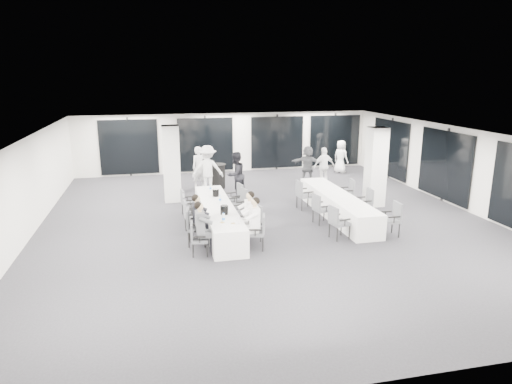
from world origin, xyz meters
TOP-DOWN VIEW (x-y plane):
  - room at (0.89, 1.11)m, footprint 14.04×16.04m
  - column_left at (-2.80, 3.20)m, footprint 0.60×0.60m
  - column_right at (4.20, 1.00)m, footprint 0.60×0.60m
  - banquet_table_main at (-1.61, -0.34)m, footprint 0.90×5.00m
  - banquet_table_side at (2.40, 0.06)m, footprint 0.90×5.00m
  - cocktail_table at (-0.90, 4.79)m, footprint 0.72×0.72m
  - chair_main_left_near at (-2.44, -2.28)m, footprint 0.48×0.52m
  - chair_main_left_second at (-2.45, -1.54)m, footprint 0.59×0.63m
  - chair_main_left_mid at (-2.45, -0.54)m, footprint 0.53×0.58m
  - chair_main_left_fourth at (-2.45, 0.16)m, footprint 0.52×0.57m
  - chair_main_left_far at (-2.44, 1.22)m, footprint 0.50×0.54m
  - chair_main_right_near at (-0.78, -2.22)m, footprint 0.58×0.61m
  - chair_main_right_second at (-0.78, -1.52)m, footprint 0.62×0.65m
  - chair_main_right_mid at (-0.78, -0.48)m, footprint 0.63×0.66m
  - chair_main_right_fourth at (-0.78, 0.42)m, footprint 0.62×0.65m
  - chair_main_right_far at (-0.78, 1.13)m, footprint 0.60×0.63m
  - chair_side_left_near at (1.57, -1.96)m, footprint 0.57×0.61m
  - chair_side_left_mid at (1.57, -0.56)m, footprint 0.56×0.60m
  - chair_side_left_far at (1.56, 1.10)m, footprint 0.56×0.61m
  - chair_side_right_near at (3.24, -2.05)m, footprint 0.52×0.58m
  - chair_side_right_mid at (3.24, -0.31)m, footprint 0.52×0.57m
  - chair_side_right_far at (3.24, 1.08)m, footprint 0.55×0.59m
  - seated_guest_a at (-2.28, -2.29)m, footprint 0.50×0.38m
  - seated_guest_b at (-2.28, -1.55)m, footprint 0.50×0.38m
  - seated_guest_c at (-0.95, -2.20)m, footprint 0.50×0.38m
  - seated_guest_d at (-0.95, -1.55)m, footprint 0.50×0.38m
  - standing_guest_a at (-1.62, 4.95)m, footprint 0.84×0.74m
  - standing_guest_b at (-0.42, 3.20)m, footprint 1.11×1.05m
  - standing_guest_c at (-1.36, 4.23)m, footprint 1.45×0.87m
  - standing_guest_d at (3.57, 4.35)m, footprint 1.13×0.71m
  - standing_guest_e at (5.25, 6.52)m, footprint 0.88×0.99m
  - standing_guest_f at (3.11, 5.12)m, footprint 1.75×1.28m
  - standing_guest_g at (-2.64, 4.35)m, footprint 0.79×0.80m
  - ice_bucket_near at (-1.56, -1.29)m, footprint 0.23×0.23m
  - ice_bucket_far at (-1.53, 0.69)m, footprint 0.21×0.21m
  - water_bottle_a at (-1.69, -2.01)m, footprint 0.08×0.08m
  - water_bottle_b at (-1.50, -0.04)m, footprint 0.07×0.07m
  - water_bottle_c at (-1.60, 1.50)m, footprint 0.06×0.06m
  - plate_a at (-1.73, -2.07)m, footprint 0.20×0.20m
  - plate_b at (-1.47, -2.20)m, footprint 0.19×0.19m
  - plate_c at (-1.50, -0.77)m, footprint 0.19×0.19m
  - wine_glass at (-1.33, -2.22)m, footprint 0.07×0.07m

SIDE VIEW (x-z plane):
  - banquet_table_main at x=-1.61m, z-range 0.00..0.75m
  - banquet_table_side at x=2.40m, z-range 0.00..0.75m
  - chair_main_left_near at x=-2.44m, z-range 0.06..0.93m
  - chair_main_left_far at x=-2.44m, z-range 0.06..0.95m
  - cocktail_table at x=-0.90m, z-range 0.01..1.01m
  - chair_main_right_near at x=-0.78m, z-range 0.07..1.02m
  - chair_side_left_mid at x=1.57m, z-range 0.07..1.02m
  - chair_side_left_near at x=1.57m, z-range 0.07..1.04m
  - chair_main_left_fourth at x=-2.45m, z-range 0.07..1.04m
  - chair_side_right_far at x=3.24m, z-range 0.07..1.05m
  - chair_side_right_mid at x=3.24m, z-range 0.07..1.05m
  - chair_main_left_mid at x=-2.45m, z-range 0.07..1.05m
  - chair_side_right_near at x=3.24m, z-range 0.07..1.07m
  - chair_main_right_far at x=-0.78m, z-range 0.07..1.08m
  - chair_side_left_far at x=1.56m, z-range 0.07..1.08m
  - chair_main_right_fourth at x=-0.78m, z-range 0.07..1.09m
  - chair_main_right_second at x=-0.78m, z-range 0.07..1.09m
  - chair_main_left_second at x=-2.45m, z-range 0.07..1.11m
  - chair_main_right_mid at x=-0.78m, z-range 0.07..1.12m
  - plate_b at x=-1.47m, z-range 0.75..0.78m
  - plate_a at x=-1.73m, z-range 0.75..0.78m
  - plate_c at x=-1.50m, z-range 0.75..0.78m
  - seated_guest_a at x=-2.28m, z-range 0.09..1.53m
  - seated_guest_b at x=-2.28m, z-range 0.09..1.53m
  - seated_guest_c at x=-0.95m, z-range 0.09..1.53m
  - seated_guest_d at x=-0.95m, z-range 0.09..1.53m
  - water_bottle_c at x=-1.60m, z-range 0.75..0.95m
  - standing_guest_g at x=-2.64m, z-range 0.00..1.71m
  - water_bottle_b at x=-1.50m, z-range 0.75..0.97m
  - ice_bucket_far at x=-1.53m, z-range 0.75..0.99m
  - water_bottle_a at x=-1.69m, z-range 0.75..0.99m
  - ice_bucket_near at x=-1.56m, z-range 0.75..1.01m
  - standing_guest_e at x=5.25m, z-range 0.00..1.76m
  - wine_glass at x=-1.33m, z-range 0.80..0.98m
  - standing_guest_f at x=3.11m, z-range 0.00..1.79m
  - standing_guest_d at x=3.57m, z-range 0.00..1.82m
  - standing_guest_a at x=-1.62m, z-range 0.00..1.95m
  - standing_guest_b at x=-0.42m, z-range 0.00..1.98m
  - standing_guest_c at x=-1.36m, z-range 0.00..2.12m
  - room at x=0.89m, z-range -0.03..2.81m
  - column_left at x=-2.80m, z-range 0.00..2.80m
  - column_right at x=4.20m, z-range 0.00..2.80m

